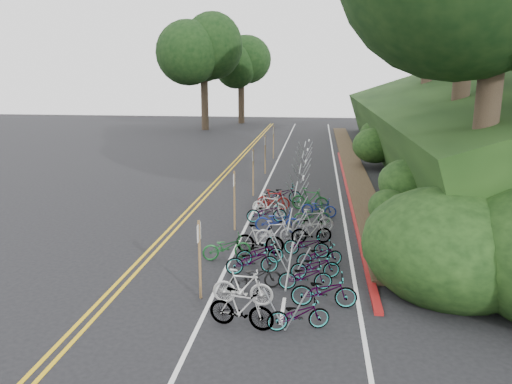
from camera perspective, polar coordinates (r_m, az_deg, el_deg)
ground at (r=16.38m, az=-7.47°, el=-9.55°), size 120.00×120.00×0.00m
road_markings at (r=25.69m, az=-0.51°, el=-0.90°), size 7.47×80.00×0.01m
red_curb at (r=27.37m, az=10.60°, el=-0.13°), size 0.25×28.00×0.10m
embankment at (r=35.01m, az=22.12°, el=6.23°), size 14.30×48.14×9.11m
bike_rack_front at (r=14.17m, az=3.82°, el=-9.40°), size 1.14×3.34×1.17m
bike_racks_rest at (r=28.13m, az=5.06°, el=2.09°), size 1.14×23.00×1.17m
signpost_near at (r=14.36m, az=-6.47°, el=-7.09°), size 0.08×0.40×2.35m
signposts_rest at (r=29.18m, az=0.43°, el=3.70°), size 0.08×18.40×2.50m
bike_front at (r=17.56m, az=-3.38°, el=-6.27°), size 1.17×1.81×0.90m
bike_valet at (r=18.59m, az=3.54°, el=-5.07°), size 3.31×14.61×1.09m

